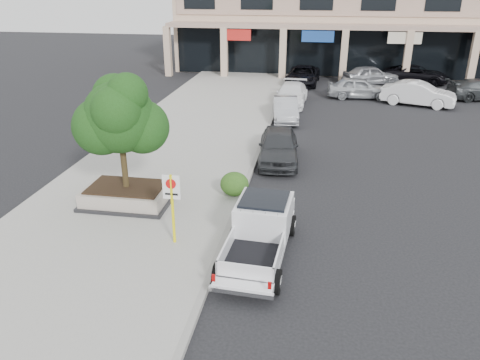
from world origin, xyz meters
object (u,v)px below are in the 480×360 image
object	(u,v)px
curb_car_a	(279,146)
curb_car_b	(285,109)
no_parking_sign	(172,200)
planter	(127,195)
pickup_truck	(259,234)
lot_car_b	(418,94)
lot_car_a	(359,88)
planter_tree	(125,117)
lot_car_d	(416,74)
curb_car_d	(303,75)
lot_car_e	(371,75)
curb_car_c	(291,95)

from	to	relation	value
curb_car_a	curb_car_b	distance (m)	7.09
curb_car_b	no_parking_sign	bearing A→B (deg)	-105.45
planter	pickup_truck	size ratio (longest dim) A/B	0.64
no_parking_sign	lot_car_b	xyz separation A→B (m)	(10.80, 20.32, -0.85)
lot_car_b	lot_car_a	bearing A→B (deg)	87.29
planter_tree	lot_car_d	world-z (taller)	planter_tree
curb_car_d	lot_car_e	distance (m)	5.48
curb_car_c	lot_car_a	distance (m)	5.37
planter_tree	pickup_truck	size ratio (longest dim) A/B	0.81
curb_car_c	lot_car_a	bearing A→B (deg)	33.46
planter_tree	lot_car_b	size ratio (longest dim) A/B	0.84
curb_car_b	curb_car_c	distance (m)	3.80
curb_car_a	lot_car_a	xyz separation A→B (m)	(4.47, 13.65, -0.01)
planter_tree	lot_car_a	xyz separation A→B (m)	(9.42, 19.16, -2.66)
lot_car_d	planter	bearing A→B (deg)	163.10
curb_car_c	lot_car_b	size ratio (longest dim) A/B	1.02
curb_car_b	curb_car_c	world-z (taller)	curb_car_c
curb_car_a	lot_car_d	xyz separation A→B (m)	(9.41, 19.87, -0.04)
no_parking_sign	lot_car_d	xyz separation A→B (m)	(11.95, 27.99, -0.91)
lot_car_a	lot_car_b	distance (m)	4.06
curb_car_b	lot_car_e	bearing A→B (deg)	56.04
curb_car_d	pickup_truck	bearing A→B (deg)	-86.91
lot_car_b	curb_car_c	bearing A→B (deg)	117.02
planter_tree	curb_car_b	bearing A→B (deg)	69.46
lot_car_a	lot_car_e	size ratio (longest dim) A/B	0.99
no_parking_sign	curb_car_a	bearing A→B (deg)	72.68
planter	no_parking_sign	distance (m)	3.72
no_parking_sign	planter_tree	bearing A→B (deg)	132.83
curb_car_d	lot_car_e	size ratio (longest dim) A/B	1.17
curb_car_c	lot_car_b	world-z (taller)	lot_car_b
planter_tree	no_parking_sign	world-z (taller)	planter_tree
curb_car_b	curb_car_c	bearing A→B (deg)	81.87
curb_car_a	curb_car_c	distance (m)	10.89
pickup_truck	curb_car_b	xyz separation A→B (m)	(-0.39, 15.38, -0.11)
curb_car_a	planter_tree	bearing A→B (deg)	-136.47
lot_car_e	lot_car_a	bearing A→B (deg)	145.15
lot_car_e	curb_car_a	bearing A→B (deg)	142.14
lot_car_a	lot_car_b	bearing A→B (deg)	-114.28
no_parking_sign	curb_car_c	world-z (taller)	no_parking_sign
lot_car_a	lot_car_d	size ratio (longest dim) A/B	0.85
planter	lot_car_b	world-z (taller)	lot_car_b
planter	no_parking_sign	bearing A→B (deg)	-43.88
planter	pickup_truck	distance (m)	5.88
curb_car_a	lot_car_b	world-z (taller)	lot_car_b
planter	curb_car_c	size ratio (longest dim) A/B	0.66
planter	lot_car_b	distance (m)	22.31
planter_tree	lot_car_d	bearing A→B (deg)	60.50
lot_car_e	curb_car_c	bearing A→B (deg)	122.31
pickup_truck	lot_car_d	distance (m)	29.64
pickup_truck	lot_car_b	distance (m)	22.04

